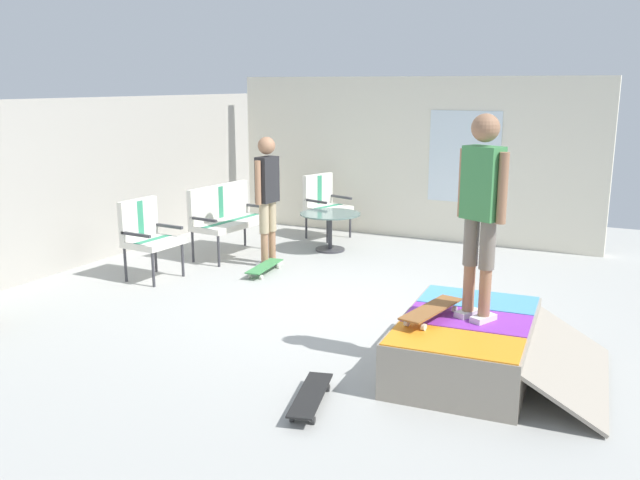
% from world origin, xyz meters
% --- Properties ---
extents(ground_plane, '(12.00, 12.00, 0.10)m').
position_xyz_m(ground_plane, '(0.00, 0.00, -0.05)').
color(ground_plane, '#A8A8A3').
extents(back_wall_cinderblock, '(9.00, 0.20, 2.26)m').
position_xyz_m(back_wall_cinderblock, '(0.00, 4.00, 1.13)').
color(back_wall_cinderblock, '#ADA89E').
rests_on(back_wall_cinderblock, ground_plane).
extents(house_facade, '(0.23, 6.00, 2.56)m').
position_xyz_m(house_facade, '(3.80, 0.49, 1.28)').
color(house_facade, silver).
rests_on(house_facade, ground_plane).
extents(skate_ramp, '(1.83, 1.83, 0.48)m').
position_xyz_m(skate_ramp, '(-1.07, -1.75, 0.24)').
color(skate_ramp, gray).
rests_on(skate_ramp, ground_plane).
extents(patio_bench, '(1.30, 0.67, 1.02)m').
position_xyz_m(patio_bench, '(1.43, 2.47, 0.62)').
color(patio_bench, '#38383D').
rests_on(patio_bench, ground_plane).
extents(patio_chair_near_house, '(0.76, 0.71, 1.02)m').
position_xyz_m(patio_chair_near_house, '(3.11, 1.72, 0.61)').
color(patio_chair_near_house, '#38383D').
rests_on(patio_chair_near_house, ground_plane).
extents(patio_chair_by_wall, '(0.65, 0.59, 1.02)m').
position_xyz_m(patio_chair_by_wall, '(-0.04, 2.69, 0.61)').
color(patio_chair_by_wall, '#38383D').
rests_on(patio_chair_by_wall, ground_plane).
extents(patio_table, '(0.90, 0.90, 0.57)m').
position_xyz_m(patio_table, '(2.32, 1.22, 0.40)').
color(patio_table, '#38383D').
rests_on(patio_table, ground_plane).
extents(person_watching, '(0.48, 0.27, 1.76)m').
position_xyz_m(person_watching, '(1.20, 1.63, 1.04)').
color(person_watching, silver).
rests_on(person_watching, ground_plane).
extents(person_skater, '(0.33, 0.44, 1.74)m').
position_xyz_m(person_skater, '(-1.05, -1.78, 1.50)').
color(person_skater, silver).
rests_on(person_skater, skate_ramp).
extents(skateboard_by_bench, '(0.82, 0.29, 0.10)m').
position_xyz_m(skateboard_by_bench, '(0.82, 1.46, 0.08)').
color(skateboard_by_bench, '#3F8C4C').
rests_on(skateboard_by_bench, ground_plane).
extents(skateboard_spare, '(0.82, 0.40, 0.10)m').
position_xyz_m(skateboard_spare, '(-2.28, -0.82, 0.08)').
color(skateboard_spare, black).
rests_on(skateboard_spare, ground_plane).
extents(skateboard_on_ramp, '(0.82, 0.34, 0.10)m').
position_xyz_m(skateboard_on_ramp, '(-1.23, -1.44, 0.56)').
color(skateboard_on_ramp, brown).
rests_on(skateboard_on_ramp, skate_ramp).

